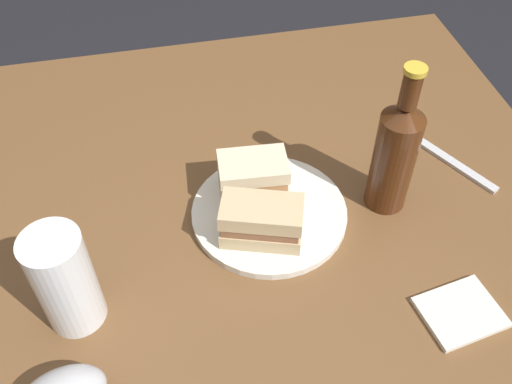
# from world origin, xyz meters

# --- Properties ---
(dining_table) EXTENTS (1.12, 0.94, 0.77)m
(dining_table) POSITION_xyz_m (0.00, 0.00, 0.38)
(dining_table) COLOR brown
(dining_table) RESTS_ON ground
(plate) EXTENTS (0.25, 0.25, 0.01)m
(plate) POSITION_xyz_m (0.03, -0.06, 0.77)
(plate) COLOR silver
(plate) RESTS_ON dining_table
(sandwich_half_left) EXTENTS (0.12, 0.08, 0.07)m
(sandwich_half_left) POSITION_xyz_m (0.02, -0.01, 0.81)
(sandwich_half_left) COLOR beige
(sandwich_half_left) RESTS_ON plate
(sandwich_half_right) EXTENTS (0.14, 0.10, 0.07)m
(sandwich_half_right) POSITION_xyz_m (0.01, -0.11, 0.82)
(sandwich_half_right) COLOR #CCB284
(sandwich_half_right) RESTS_ON plate
(potato_wedge_front) EXTENTS (0.06, 0.04, 0.01)m
(potato_wedge_front) POSITION_xyz_m (-0.01, -0.08, 0.79)
(potato_wedge_front) COLOR gold
(potato_wedge_front) RESTS_ON plate
(potato_wedge_middle) EXTENTS (0.04, 0.04, 0.02)m
(potato_wedge_middle) POSITION_xyz_m (-0.01, -0.06, 0.79)
(potato_wedge_middle) COLOR #B77F33
(potato_wedge_middle) RESTS_ON plate
(potato_wedge_back) EXTENTS (0.05, 0.04, 0.02)m
(potato_wedge_back) POSITION_xyz_m (-0.00, -0.01, 0.79)
(potato_wedge_back) COLOR #AD702D
(potato_wedge_back) RESTS_ON plate
(potato_wedge_left_edge) EXTENTS (0.02, 0.04, 0.01)m
(potato_wedge_left_edge) POSITION_xyz_m (-0.00, -0.05, 0.79)
(potato_wedge_left_edge) COLOR #AD702D
(potato_wedge_left_edge) RESTS_ON plate
(pint_glass) EXTENTS (0.08, 0.08, 0.17)m
(pint_glass) POSITION_xyz_m (-0.28, -0.18, 0.84)
(pint_glass) COLOR white
(pint_glass) RESTS_ON dining_table
(cider_bottle) EXTENTS (0.07, 0.07, 0.27)m
(cider_bottle) POSITION_xyz_m (0.23, -0.07, 0.88)
(cider_bottle) COLOR #47230F
(cider_bottle) RESTS_ON dining_table
(napkin) EXTENTS (0.12, 0.11, 0.01)m
(napkin) POSITION_xyz_m (0.26, -0.29, 0.77)
(napkin) COLOR silver
(napkin) RESTS_ON dining_table
(fork) EXTENTS (0.10, 0.17, 0.01)m
(fork) POSITION_xyz_m (0.38, -0.01, 0.77)
(fork) COLOR silver
(fork) RESTS_ON dining_table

